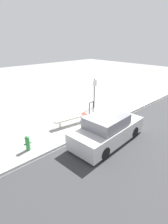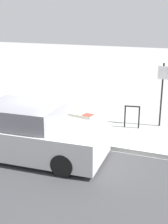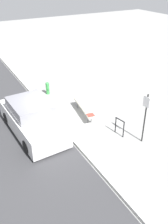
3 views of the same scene
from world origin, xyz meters
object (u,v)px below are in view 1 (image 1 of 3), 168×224
(bench, at_px, (71,118))
(sign_post, at_px, (94,91))
(bike_rack, at_px, (91,106))
(fire_hydrant, at_px, (28,143))
(parked_car_near, at_px, (108,130))

(bench, distance_m, sign_post, 3.56)
(bike_rack, relative_size, sign_post, 0.36)
(fire_hydrant, height_order, parked_car_near, parked_car_near)
(bench, xyz_separation_m, fire_hydrant, (-3.30, -0.68, -0.05))
(bench, distance_m, parked_car_near, 2.83)
(bike_rack, bearing_deg, parked_car_near, -123.58)
(bike_rack, bearing_deg, sign_post, 32.44)
(parked_car_near, bearing_deg, sign_post, 48.44)
(bike_rack, xyz_separation_m, fire_hydrant, (-5.65, -1.21, -0.09))
(bike_rack, xyz_separation_m, sign_post, (0.90, 0.57, 0.88))
(bench, xyz_separation_m, sign_post, (3.25, 1.11, 0.93))
(bike_rack, bearing_deg, fire_hydrant, -167.90)
(bench, xyz_separation_m, bike_rack, (2.35, 0.53, 0.05))
(fire_hydrant, bearing_deg, bench, 11.62)
(bike_rack, height_order, sign_post, sign_post)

